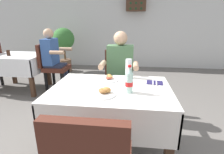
# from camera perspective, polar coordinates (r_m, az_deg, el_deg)

# --- Properties ---
(back_wall) EXTENTS (11.00, 0.12, 2.83)m
(back_wall) POSITION_cam_1_polar(r_m,az_deg,el_deg) (5.51, 4.66, 18.14)
(back_wall) COLOR silver
(back_wall) RESTS_ON ground
(main_dining_table) EXTENTS (1.20, 0.86, 0.74)m
(main_dining_table) POSITION_cam_1_polar(r_m,az_deg,el_deg) (1.80, -0.38, -8.53)
(main_dining_table) COLOR white
(main_dining_table) RESTS_ON ground
(chair_far_diner_seat) EXTENTS (0.44, 0.50, 0.97)m
(chair_far_diner_seat) POSITION_cam_1_polar(r_m,az_deg,el_deg) (2.57, 1.89, -0.85)
(chair_far_diner_seat) COLOR #4C2319
(chair_far_diner_seat) RESTS_ON ground
(seated_diner_far) EXTENTS (0.50, 0.46, 1.26)m
(seated_diner_far) POSITION_cam_1_polar(r_m,az_deg,el_deg) (2.41, 2.59, 1.82)
(seated_diner_far) COLOR #282D42
(seated_diner_far) RESTS_ON ground
(plate_near_camera) EXTENTS (0.23, 0.23, 0.06)m
(plate_near_camera) POSITION_cam_1_polar(r_m,az_deg,el_deg) (1.57, -2.74, -5.12)
(plate_near_camera) COLOR white
(plate_near_camera) RESTS_ON main_dining_table
(plate_far_diner) EXTENTS (0.22, 0.22, 0.06)m
(plate_far_diner) POSITION_cam_1_polar(r_m,az_deg,el_deg) (1.96, -0.85, -0.40)
(plate_far_diner) COLOR white
(plate_far_diner) RESTS_ON main_dining_table
(beer_glass_left) EXTENTS (0.07, 0.07, 0.22)m
(beer_glass_left) POSITION_cam_1_polar(r_m,az_deg,el_deg) (2.02, 5.52, 2.86)
(beer_glass_left) COLOR white
(beer_glass_left) RESTS_ON main_dining_table
(cola_bottle_primary) EXTENTS (0.07, 0.07, 0.26)m
(cola_bottle_primary) POSITION_cam_1_polar(r_m,az_deg,el_deg) (1.59, 5.71, -1.26)
(cola_bottle_primary) COLOR silver
(cola_bottle_primary) RESTS_ON main_dining_table
(napkin_cutlery_set) EXTENTS (0.18, 0.19, 0.01)m
(napkin_cutlery_set) POSITION_cam_1_polar(r_m,az_deg,el_deg) (1.92, 13.94, -1.78)
(napkin_cutlery_set) COLOR #231E4C
(napkin_cutlery_set) RESTS_ON main_dining_table
(background_dining_table) EXTENTS (0.98, 0.80, 0.74)m
(background_dining_table) POSITION_cam_1_polar(r_m,az_deg,el_deg) (4.00, -28.29, 3.90)
(background_dining_table) COLOR white
(background_dining_table) RESTS_ON ground
(background_chair_right) EXTENTS (0.50, 0.44, 0.97)m
(background_chair_right) POSITION_cam_1_polar(r_m,az_deg,el_deg) (3.65, -19.21, 3.81)
(background_chair_right) COLOR #4C2319
(background_chair_right) RESTS_ON ground
(background_patron) EXTENTS (0.46, 0.50, 1.26)m
(background_patron) POSITION_cam_1_polar(r_m,az_deg,el_deg) (3.60, -18.76, 6.22)
(background_patron) COLOR #282D42
(background_patron) RESTS_ON ground
(background_table_tumbler) EXTENTS (0.06, 0.06, 0.11)m
(background_table_tumbler) POSITION_cam_1_polar(r_m,az_deg,el_deg) (3.94, -31.12, 6.85)
(background_table_tumbler) COLOR black
(background_table_tumbler) RESTS_ON background_dining_table
(potted_plant_corner) EXTENTS (0.60, 0.60, 1.23)m
(potted_plant_corner) POSITION_cam_1_polar(r_m,az_deg,el_deg) (5.08, -15.65, 10.84)
(potted_plant_corner) COLOR brown
(potted_plant_corner) RESTS_ON ground
(wall_bottle_rack) EXTENTS (0.56, 0.21, 0.42)m
(wall_bottle_rack) POSITION_cam_1_polar(r_m,az_deg,el_deg) (5.36, 7.96, 23.00)
(wall_bottle_rack) COLOR #472D1E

